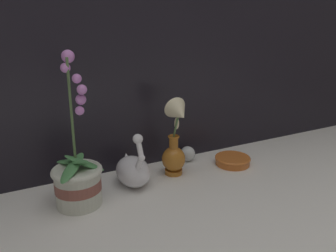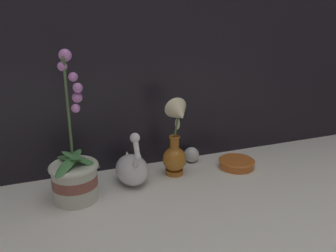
# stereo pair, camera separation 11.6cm
# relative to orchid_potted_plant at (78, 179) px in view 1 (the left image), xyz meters

# --- Properties ---
(ground_plane) EXTENTS (2.80, 2.80, 0.00)m
(ground_plane) POSITION_rel_orchid_potted_plant_xyz_m (0.32, -0.10, -0.09)
(ground_plane) COLOR silver
(window_backdrop) EXTENTS (2.80, 0.03, 1.20)m
(window_backdrop) POSITION_rel_orchid_potted_plant_xyz_m (0.32, 0.20, 0.51)
(window_backdrop) COLOR black
(window_backdrop) RESTS_ON ground_plane
(orchid_potted_plant) EXTENTS (0.17, 0.20, 0.48)m
(orchid_potted_plant) POSITION_rel_orchid_potted_plant_xyz_m (0.00, 0.00, 0.00)
(orchid_potted_plant) COLOR beige
(orchid_potted_plant) RESTS_ON ground_plane
(swan_figurine) EXTENTS (0.12, 0.19, 0.21)m
(swan_figurine) POSITION_rel_orchid_potted_plant_xyz_m (0.20, 0.05, -0.03)
(swan_figurine) COLOR white
(swan_figurine) RESTS_ON ground_plane
(blue_vase) EXTENTS (0.09, 0.13, 0.30)m
(blue_vase) POSITION_rel_orchid_potted_plant_xyz_m (0.37, 0.04, 0.04)
(blue_vase) COLOR #B26B23
(blue_vase) RESTS_ON ground_plane
(glass_sphere) EXTENTS (0.06, 0.06, 0.06)m
(glass_sphere) POSITION_rel_orchid_potted_plant_xyz_m (0.48, 0.14, -0.06)
(glass_sphere) COLOR silver
(glass_sphere) RESTS_ON ground_plane
(amber_dish) EXTENTS (0.14, 0.14, 0.03)m
(amber_dish) POSITION_rel_orchid_potted_plant_xyz_m (0.62, 0.03, -0.07)
(amber_dish) COLOR #C66628
(amber_dish) RESTS_ON ground_plane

